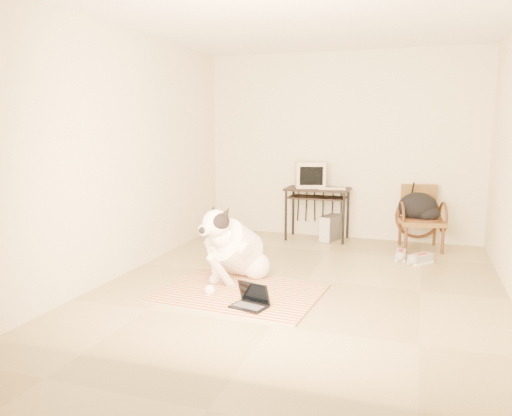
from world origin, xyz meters
The scene contains 16 objects.
floor centered at (0.00, 0.00, 0.00)m, with size 4.50×4.50×0.00m, color tan.
ceiling centered at (0.00, 0.00, 2.70)m, with size 4.50×4.50×0.00m, color white.
wall_back centered at (0.00, 2.25, 1.35)m, with size 4.50×4.50×0.00m, color beige.
wall_front centered at (0.00, -2.25, 1.35)m, with size 4.50×4.50×0.00m, color beige.
wall_left centered at (-2.00, 0.00, 1.35)m, with size 4.50×4.50×0.00m, color beige.
rug centered at (-0.52, -0.66, 0.01)m, with size 1.61×1.28×0.02m.
dog centered at (-0.72, -0.27, 0.35)m, with size 0.65×1.21×0.88m.
laptop centered at (-0.29, -0.99, 0.07)m, with size 0.37×0.30×0.22m.
computer_desk centered at (-0.29, 1.95, 0.65)m, with size 0.91×0.51×0.76m.
crt_monitor centered at (-0.41, 2.01, 0.94)m, with size 0.52×0.50×0.37m.
desk_keyboard centered at (-0.07, 1.88, 0.77)m, with size 0.37×0.14×0.02m, color beige.
pc_tower centered at (-0.08, 1.94, 0.19)m, with size 0.26×0.43×0.37m.
rattan_chair centered at (1.15, 1.87, 0.43)m, with size 0.66×0.64×0.85m.
backpack centered at (1.13, 1.81, 0.57)m, with size 0.53×0.42×0.38m.
sneaker_left centered at (0.93, 1.22, 0.05)m, with size 0.13×0.30×0.10m.
sneaker_right centered at (1.17, 1.08, 0.05)m, with size 0.31×0.33×0.11m.
Camera 1 is at (1.11, -5.10, 1.65)m, focal length 35.00 mm.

